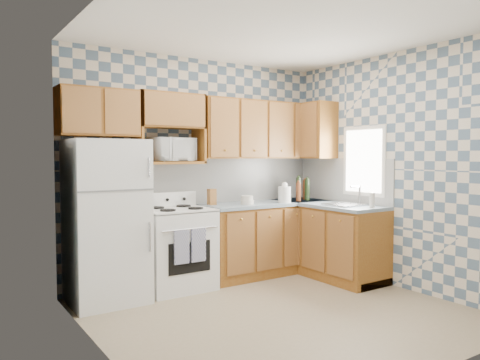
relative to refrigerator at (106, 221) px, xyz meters
name	(u,v)px	position (x,y,z in m)	size (l,w,h in m)	color
floor	(278,312)	(1.27, -1.25, -0.84)	(3.40, 3.40, 0.00)	#827154
back_wall	(199,169)	(1.27, 0.35, 0.51)	(3.40, 0.02, 2.70)	slate
right_wall	(395,170)	(2.97, -1.25, 0.51)	(0.02, 3.20, 2.70)	slate
backsplash_back	(227,180)	(1.68, 0.34, 0.36)	(2.60, 0.01, 0.56)	silver
backsplash_right	(343,180)	(2.96, -0.45, 0.36)	(0.01, 1.60, 0.56)	silver
refrigerator	(106,221)	(0.00, 0.00, 0.00)	(0.75, 0.70, 1.68)	white
stove_body	(176,250)	(0.80, 0.03, -0.39)	(0.76, 0.65, 0.90)	white
cooktop	(176,210)	(0.80, 0.03, 0.07)	(0.76, 0.65, 0.03)	silver
backguard	(166,199)	(0.80, 0.30, 0.16)	(0.76, 0.08, 0.17)	white
dish_towel_left	(182,247)	(0.70, -0.32, -0.29)	(0.17, 0.03, 0.36)	navy
dish_towel_right	(198,245)	(0.90, -0.32, -0.29)	(0.17, 0.03, 0.36)	navy
base_cabinets_back	(266,239)	(2.10, 0.05, -0.40)	(1.75, 0.60, 0.88)	brown
base_cabinets_right	(326,240)	(2.67, -0.45, -0.40)	(0.60, 1.60, 0.88)	brown
countertop_back	(267,204)	(2.10, 0.05, 0.06)	(1.77, 0.63, 0.04)	slate
countertop_right	(326,204)	(2.67, -0.45, 0.06)	(0.63, 1.60, 0.04)	slate
upper_cabinets_back	(260,130)	(2.10, 0.19, 1.01)	(1.75, 0.33, 0.74)	brown
upper_cabinets_fridge	(98,112)	(-0.02, 0.19, 1.13)	(0.82, 0.33, 0.50)	brown
upper_cabinets_right	(311,131)	(2.81, 0.00, 1.01)	(0.33, 0.70, 0.74)	brown
microwave_shelf	(170,163)	(0.80, 0.19, 0.60)	(0.80, 0.33, 0.03)	brown
microwave	(171,150)	(0.84, 0.21, 0.75)	(0.49, 0.33, 0.27)	white
sink	(347,205)	(2.67, -0.80, 0.09)	(0.48, 0.40, 0.03)	#B7B7BC
window	(364,161)	(2.96, -0.80, 0.61)	(0.02, 0.66, 0.86)	silver
bottle_0	(299,189)	(2.59, 0.00, 0.23)	(0.07, 0.07, 0.31)	black
bottle_1	(307,190)	(2.69, -0.06, 0.22)	(0.07, 0.07, 0.29)	black
bottle_2	(305,190)	(2.74, 0.04, 0.21)	(0.07, 0.07, 0.27)	#592B15
bottle_3	(298,192)	(2.52, -0.08, 0.20)	(0.07, 0.07, 0.24)	#592B15
knife_block	(212,197)	(1.34, 0.14, 0.18)	(0.09, 0.09, 0.19)	brown
electric_kettle	(285,195)	(2.25, -0.14, 0.18)	(0.16, 0.16, 0.20)	white
food_containers	(247,200)	(1.72, -0.06, 0.13)	(0.16, 0.16, 0.11)	beige
soap_bottle	(372,200)	(2.73, -1.13, 0.17)	(0.06, 0.06, 0.17)	beige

